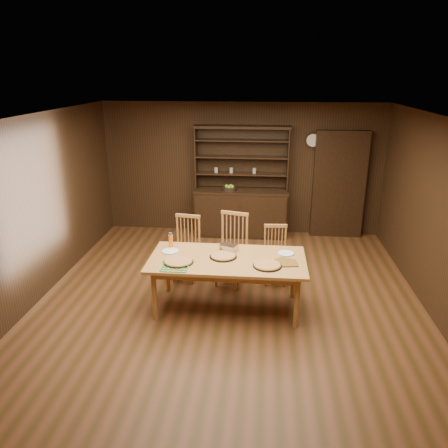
# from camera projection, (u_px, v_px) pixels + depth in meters

# --- Properties ---
(floor) EXTENTS (6.00, 6.00, 0.00)m
(floor) POSITION_uv_depth(u_px,v_px,m) (229.00, 301.00, 6.31)
(floor) COLOR brown
(floor) RESTS_ON ground
(room_shell) EXTENTS (6.00, 6.00, 6.00)m
(room_shell) POSITION_uv_depth(u_px,v_px,m) (230.00, 196.00, 5.78)
(room_shell) COLOR white
(room_shell) RESTS_ON floor
(china_hutch) EXTENTS (1.84, 0.52, 2.17)m
(china_hutch) POSITION_uv_depth(u_px,v_px,m) (241.00, 207.00, 8.70)
(china_hutch) COLOR black
(china_hutch) RESTS_ON floor
(doorway) EXTENTS (1.00, 0.18, 2.10)m
(doorway) POSITION_uv_depth(u_px,v_px,m) (339.00, 185.00, 8.51)
(doorway) COLOR black
(doorway) RESTS_ON floor
(wall_clock) EXTENTS (0.30, 0.05, 0.30)m
(wall_clock) POSITION_uv_depth(u_px,v_px,m) (313.00, 140.00, 8.33)
(wall_clock) COLOR black
(wall_clock) RESTS_ON room_shell
(dining_table) EXTENTS (2.11, 1.06, 0.75)m
(dining_table) POSITION_uv_depth(u_px,v_px,m) (227.00, 263.00, 5.93)
(dining_table) COLOR #C89145
(dining_table) RESTS_ON floor
(chair_left) EXTENTS (0.48, 0.46, 1.03)m
(chair_left) POSITION_uv_depth(u_px,v_px,m) (187.00, 245.00, 6.89)
(chair_left) COLOR #BF8241
(chair_left) RESTS_ON floor
(chair_center) EXTENTS (0.56, 0.54, 1.12)m
(chair_center) POSITION_uv_depth(u_px,v_px,m) (232.00, 246.00, 6.72)
(chair_center) COLOR #BF8241
(chair_center) RESTS_ON floor
(chair_right) EXTENTS (0.40, 0.38, 0.92)m
(chair_right) POSITION_uv_depth(u_px,v_px,m) (275.00, 252.00, 6.78)
(chair_right) COLOR #BF8241
(chair_right) RESTS_ON floor
(pizza_left) EXTENTS (0.40, 0.40, 0.04)m
(pizza_left) POSITION_uv_depth(u_px,v_px,m) (178.00, 261.00, 5.77)
(pizza_left) COLOR black
(pizza_left) RESTS_ON dining_table
(pizza_right) EXTENTS (0.38, 0.38, 0.04)m
(pizza_right) POSITION_uv_depth(u_px,v_px,m) (267.00, 265.00, 5.66)
(pizza_right) COLOR black
(pizza_right) RESTS_ON dining_table
(pizza_center) EXTENTS (0.37, 0.37, 0.04)m
(pizza_center) POSITION_uv_depth(u_px,v_px,m) (223.00, 256.00, 5.94)
(pizza_center) COLOR black
(pizza_center) RESTS_ON dining_table
(cooling_rack) EXTENTS (0.36, 0.36, 0.02)m
(cooling_rack) POSITION_uv_depth(u_px,v_px,m) (175.00, 266.00, 5.64)
(cooling_rack) COLOR #0B954D
(cooling_rack) RESTS_ON dining_table
(plate_left) EXTENTS (0.25, 0.25, 0.02)m
(plate_left) POSITION_uv_depth(u_px,v_px,m) (170.00, 251.00, 6.13)
(plate_left) COLOR white
(plate_left) RESTS_ON dining_table
(plate_right) EXTENTS (0.24, 0.24, 0.02)m
(plate_right) POSITION_uv_depth(u_px,v_px,m) (286.00, 253.00, 6.05)
(plate_right) COLOR white
(plate_right) RESTS_ON dining_table
(foil_dish) EXTENTS (0.27, 0.24, 0.09)m
(foil_dish) POSITION_uv_depth(u_px,v_px,m) (229.00, 248.00, 6.15)
(foil_dish) COLOR silver
(foil_dish) RESTS_ON dining_table
(juice_bottle) EXTENTS (0.06, 0.06, 0.23)m
(juice_bottle) POSITION_uv_depth(u_px,v_px,m) (171.00, 241.00, 6.23)
(juice_bottle) COLOR orange
(juice_bottle) RESTS_ON dining_table
(pot_holder_a) EXTENTS (0.25, 0.25, 0.02)m
(pot_holder_a) POSITION_uv_depth(u_px,v_px,m) (289.00, 263.00, 5.74)
(pot_holder_a) COLOR red
(pot_holder_a) RESTS_ON dining_table
(pot_holder_b) EXTENTS (0.28, 0.28, 0.02)m
(pot_holder_b) POSITION_uv_depth(u_px,v_px,m) (284.00, 260.00, 5.82)
(pot_holder_b) COLOR red
(pot_holder_b) RESTS_ON dining_table
(fruit_bowl) EXTENTS (0.28, 0.28, 0.12)m
(fruit_bowl) POSITION_uv_depth(u_px,v_px,m) (229.00, 188.00, 8.53)
(fruit_bowl) COLOR black
(fruit_bowl) RESTS_ON china_hutch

